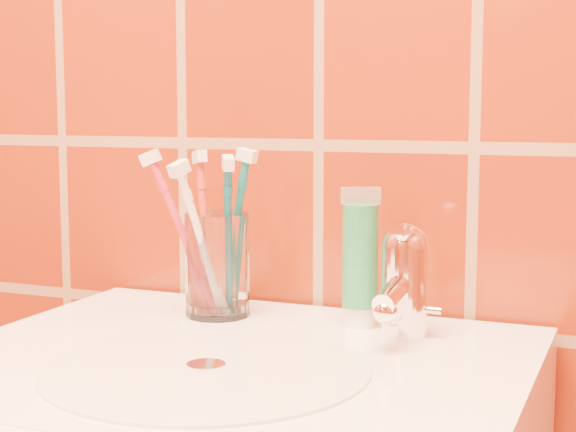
% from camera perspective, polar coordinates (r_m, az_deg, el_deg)
% --- Properties ---
extents(glass_tumbler, '(0.08, 0.08, 0.12)m').
position_cam_1_polar(glass_tumbler, '(1.00, -4.58, -3.16)').
color(glass_tumbler, white).
rests_on(glass_tumbler, pedestal_sink).
extents(toothpaste_tube, '(0.04, 0.04, 0.15)m').
position_cam_1_polar(toothpaste_tube, '(0.95, 4.68, -2.97)').
color(toothpaste_tube, white).
rests_on(toothpaste_tube, pedestal_sink).
extents(faucet, '(0.05, 0.11, 0.12)m').
position_cam_1_polar(faucet, '(0.92, 7.50, -3.90)').
color(faucet, white).
rests_on(faucet, pedestal_sink).
extents(toothbrush_0, '(0.08, 0.10, 0.20)m').
position_cam_1_polar(toothbrush_0, '(0.98, -3.95, -1.47)').
color(toothbrush_0, '#0B4F62').
rests_on(toothbrush_0, glass_tumbler).
extents(toothbrush_1, '(0.07, 0.07, 0.20)m').
position_cam_1_polar(toothbrush_1, '(1.00, -3.47, -1.14)').
color(toothbrush_1, '#0D6F75').
rests_on(toothbrush_1, glass_tumbler).
extents(toothbrush_2, '(0.10, 0.15, 0.20)m').
position_cam_1_polar(toothbrush_2, '(0.97, -5.58, -1.72)').
color(toothbrush_2, white).
rests_on(toothbrush_2, glass_tumbler).
extents(toothbrush_3, '(0.09, 0.09, 0.20)m').
position_cam_1_polar(toothbrush_3, '(1.01, -5.42, -1.14)').
color(toothbrush_3, red).
rests_on(toothbrush_3, glass_tumbler).
extents(toothbrush_4, '(0.14, 0.13, 0.20)m').
position_cam_1_polar(toothbrush_4, '(1.00, -6.76, -1.27)').
color(toothbrush_4, '#B3263E').
rests_on(toothbrush_4, glass_tumbler).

